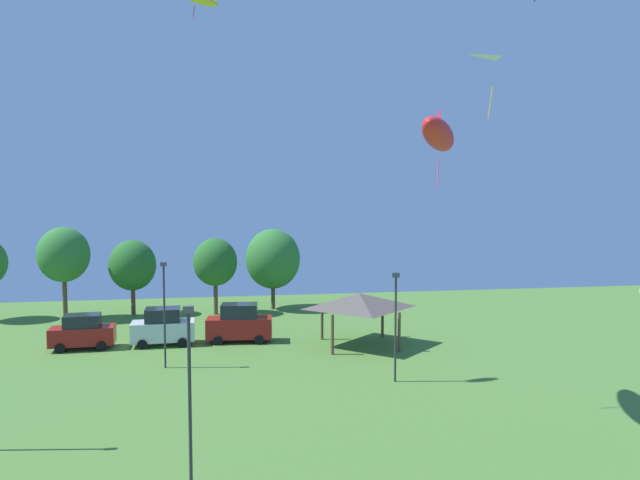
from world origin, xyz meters
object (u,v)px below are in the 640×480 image
object	(u,v)px
parked_car_third_from_left	(239,323)
light_post_1	(190,388)
parked_car_leftmost	(83,332)
light_post_0	(164,309)
light_post_2	(396,320)
treeline_tree_2	(132,265)
treeline_tree_3	(215,262)
park_pavilion	(359,301)
kite_flying_2	(439,135)
treeline_tree_4	(273,259)
parked_car_second_from_left	(163,327)
kite_flying_5	(501,70)
treeline_tree_1	(64,255)

from	to	relation	value
parked_car_third_from_left	light_post_1	world-z (taller)	light_post_1
parked_car_leftmost	light_post_0	size ratio (longest dim) A/B	0.66
light_post_2	treeline_tree_2	xyz separation A→B (m)	(-17.03, 21.24, 0.92)
treeline_tree_3	park_pavilion	bearing A→B (deg)	-51.55
light_post_2	kite_flying_2	bearing A→B (deg)	-81.47
parked_car_third_from_left	treeline_tree_4	size ratio (longest dim) A/B	0.64
parked_car_second_from_left	light_post_1	xyz separation A→B (m)	(3.05, -20.45, 2.35)
kite_flying_2	treeline_tree_3	bearing A→B (deg)	113.31
kite_flying_5	light_post_0	size ratio (longest dim) A/B	0.42
light_post_1	treeline_tree_3	bearing A→B (deg)	89.38
light_post_1	treeline_tree_3	distance (m)	30.57
light_post_2	treeline_tree_3	world-z (taller)	treeline_tree_3
kite_flying_5	park_pavilion	bearing A→B (deg)	122.81
parked_car_second_from_left	parked_car_third_from_left	distance (m)	5.19
parked_car_second_from_left	treeline_tree_4	size ratio (longest dim) A/B	0.58
kite_flying_2	light_post_1	bearing A→B (deg)	-151.89
kite_flying_5	park_pavilion	size ratio (longest dim) A/B	0.46
parked_car_third_from_left	light_post_1	xyz separation A→B (m)	(-2.13, -20.44, 2.29)
kite_flying_5	treeline_tree_2	distance (m)	33.83
parked_car_second_from_left	treeline_tree_1	xyz separation A→B (m)	(-8.91, 9.80, 4.18)
light_post_1	parked_car_leftmost	bearing A→B (deg)	112.19
parked_car_second_from_left	park_pavilion	distance (m)	13.56
parked_car_third_from_left	light_post_0	world-z (taller)	light_post_0
parked_car_leftmost	parked_car_second_from_left	distance (m)	5.19
light_post_2	treeline_tree_2	size ratio (longest dim) A/B	0.92
treeline_tree_1	treeline_tree_2	world-z (taller)	treeline_tree_1
parked_car_third_from_left	treeline_tree_3	size ratio (longest dim) A/B	0.70
light_post_0	treeline_tree_4	world-z (taller)	treeline_tree_4
parked_car_second_from_left	parked_car_third_from_left	bearing A→B (deg)	-2.32
parked_car_second_from_left	parked_car_third_from_left	xyz separation A→B (m)	(5.19, -0.01, 0.06)
parked_car_second_from_left	park_pavilion	world-z (taller)	park_pavilion
kite_flying_5	park_pavilion	world-z (taller)	kite_flying_5
parked_car_leftmost	parked_car_second_from_left	xyz separation A→B (m)	(5.19, 0.24, 0.10)
kite_flying_5	treeline_tree_4	bearing A→B (deg)	114.48
parked_car_leftmost	treeline_tree_2	world-z (taller)	treeline_tree_2
treeline_tree_1	treeline_tree_4	bearing A→B (deg)	6.21
light_post_0	light_post_1	world-z (taller)	light_post_1
treeline_tree_3	treeline_tree_4	distance (m)	5.37
parked_car_second_from_left	treeline_tree_3	size ratio (longest dim) A/B	0.64
parked_car_leftmost	treeline_tree_3	xyz separation A→B (m)	(8.57, 10.35, 3.41)
kite_flying_2	treeline_tree_4	world-z (taller)	kite_flying_2
light_post_2	treeline_tree_1	world-z (taller)	treeline_tree_1
parked_car_second_from_left	treeline_tree_2	size ratio (longest dim) A/B	0.66
parked_car_leftmost	treeline_tree_2	bearing A→B (deg)	78.35
kite_flying_5	treeline_tree_3	xyz separation A→B (m)	(-15.46, 21.11, -12.24)
light_post_2	treeline_tree_1	xyz separation A→B (m)	(-22.29, 20.08, 2.03)
light_post_1	treeline_tree_3	world-z (taller)	treeline_tree_3
parked_car_third_from_left	treeline_tree_2	xyz separation A→B (m)	(-8.84, 10.96, 3.01)
light_post_0	treeline_tree_3	xyz separation A→B (m)	(2.69, 15.66, 1.01)
parked_car_leftmost	parked_car_third_from_left	bearing A→B (deg)	-2.51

